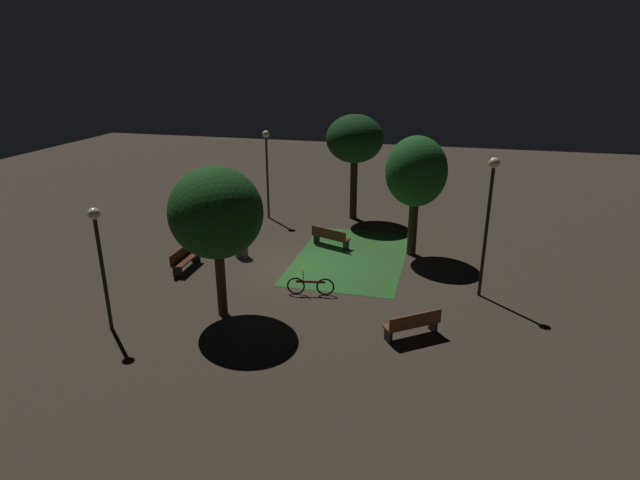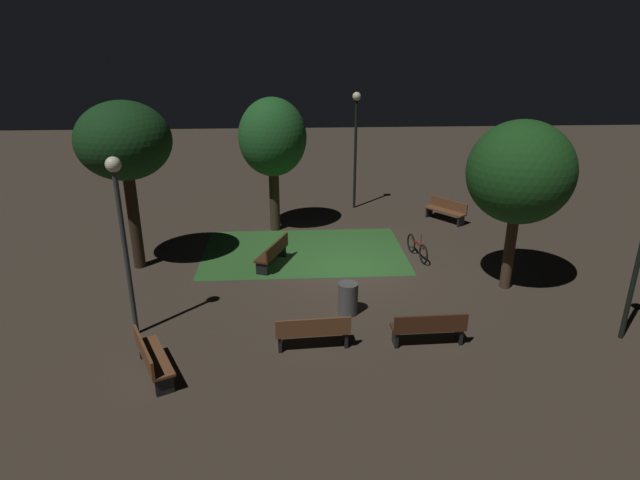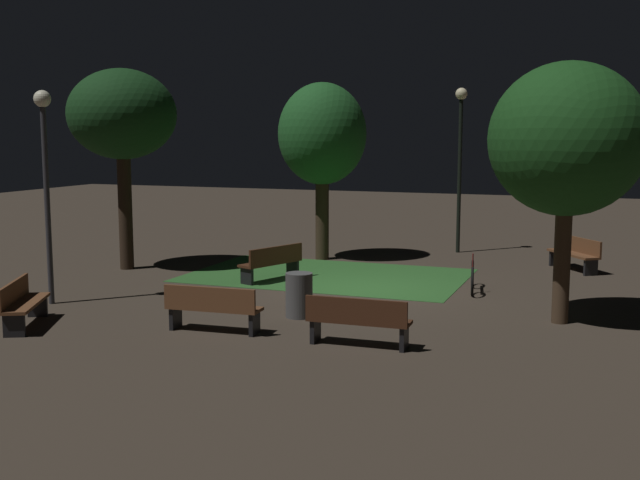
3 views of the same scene
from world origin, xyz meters
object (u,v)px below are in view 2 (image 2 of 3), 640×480
at_px(bench_front_right, 151,357).
at_px(trash_bin, 348,298).
at_px(bench_corner, 446,210).
at_px(tree_lawn_side, 124,143).
at_px(tree_tall_center, 273,139).
at_px(lamp_post_plaza_east, 356,132).
at_px(lamp_post_path_center, 121,218).
at_px(tree_back_right, 520,173).
at_px(bicycle, 417,248).
at_px(bench_back_row, 429,327).
at_px(bench_lawn_edge, 274,252).
at_px(bench_by_lamp, 313,331).

xyz_separation_m(bench_front_right, trash_bin, (4.65, 2.59, -0.03)).
distance_m(bench_corner, tree_lawn_side, 12.65).
distance_m(tree_tall_center, lamp_post_plaza_east, 4.41).
height_order(bench_front_right, tree_tall_center, tree_tall_center).
distance_m(bench_front_right, lamp_post_path_center, 3.31).
distance_m(tree_back_right, tree_lawn_side, 11.67).
xyz_separation_m(lamp_post_path_center, bicycle, (8.29, 4.55, -2.75)).
relative_size(tree_back_right, bicycle, 2.93).
relative_size(bench_front_right, lamp_post_plaza_east, 0.36).
xyz_separation_m(bench_corner, lamp_post_path_center, (-10.40, -8.36, 2.61)).
xyz_separation_m(tree_tall_center, tree_back_right, (7.05, -5.63, -0.07)).
bearing_deg(tree_lawn_side, bench_front_right, -73.18).
bearing_deg(tree_back_right, tree_tall_center, 141.38).
bearing_deg(bench_front_right, tree_back_right, 22.37).
height_order(bench_corner, bicycle, bicycle).
relative_size(tree_back_right, tree_lawn_side, 0.93).
bearing_deg(lamp_post_plaza_east, bench_back_row, -87.80).
relative_size(bench_lawn_edge, tree_lawn_side, 0.35).
bearing_deg(lamp_post_path_center, bench_front_right, -65.60).
bearing_deg(lamp_post_path_center, bench_back_row, -7.59).
relative_size(bench_lawn_edge, bench_front_right, 1.01).
height_order(bench_front_right, lamp_post_plaza_east, lamp_post_plaza_east).
xyz_separation_m(lamp_post_plaza_east, lamp_post_path_center, (-6.84, -10.44, -0.27)).
height_order(bench_by_lamp, trash_bin, trash_bin).
bearing_deg(bench_lawn_edge, bench_corner, 31.17).
distance_m(lamp_post_plaza_east, bicycle, 6.78).
distance_m(bench_back_row, bench_front_right, 6.49).
relative_size(bench_corner, lamp_post_plaza_east, 0.34).
bearing_deg(trash_bin, bench_by_lamp, -121.21).
bearing_deg(lamp_post_plaza_east, lamp_post_path_center, -123.20).
relative_size(tree_lawn_side, trash_bin, 5.98).
height_order(tree_tall_center, tree_back_right, tree_tall_center).
bearing_deg(bench_by_lamp, tree_back_right, 27.13).
bearing_deg(tree_lawn_side, bench_corner, 19.49).
bearing_deg(lamp_post_plaza_east, bench_front_right, -115.98).
bearing_deg(trash_bin, bench_corner, 57.21).
bearing_deg(bench_back_row, bench_lawn_edge, 127.33).
bearing_deg(bench_front_right, lamp_post_path_center, 114.40).
distance_m(bench_front_right, lamp_post_plaza_east, 13.98).
height_order(bench_lawn_edge, lamp_post_plaza_east, lamp_post_plaza_east).
distance_m(tree_lawn_side, lamp_post_path_center, 4.55).
bearing_deg(bench_lawn_edge, bench_back_row, -52.67).
xyz_separation_m(tree_back_right, tree_lawn_side, (-11.44, 2.23, 0.58)).
relative_size(bench_back_row, bench_corner, 1.05).
relative_size(tree_lawn_side, lamp_post_plaza_east, 1.07).
bearing_deg(bicycle, bench_back_row, -100.49).
bearing_deg(bench_lawn_edge, lamp_post_path_center, -129.48).
height_order(bench_lawn_edge, bicycle, bicycle).
bearing_deg(bench_back_row, bench_corner, 71.48).
relative_size(bench_by_lamp, bicycle, 1.07).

